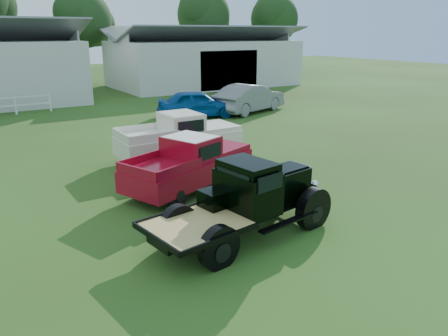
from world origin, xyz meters
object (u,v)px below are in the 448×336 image
misc_car_blue (197,104)px  vintage_flatbed (245,200)px  white_pickup (179,137)px  red_pickup (189,163)px  misc_car_grey (250,98)px

misc_car_blue → vintage_flatbed: bearing=173.4°
vintage_flatbed → white_pickup: (1.64, 6.89, -0.05)m
red_pickup → misc_car_blue: bearing=39.1°
misc_car_blue → misc_car_grey: misc_car_grey is taller
vintage_flatbed → misc_car_blue: size_ratio=1.03×
vintage_flatbed → misc_car_grey: size_ratio=0.91×
white_pickup → misc_car_blue: (4.85, 7.45, -0.11)m
red_pickup → misc_car_grey: misc_car_grey is taller
white_pickup → misc_car_grey: (8.41, 7.22, -0.04)m
vintage_flatbed → white_pickup: 7.08m
misc_car_blue → misc_car_grey: (3.56, -0.23, 0.08)m
white_pickup → misc_car_grey: white_pickup is taller
vintage_flatbed → misc_car_grey: vintage_flatbed is taller
red_pickup → white_pickup: 3.36m
misc_car_grey → white_pickup: bearing=112.1°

